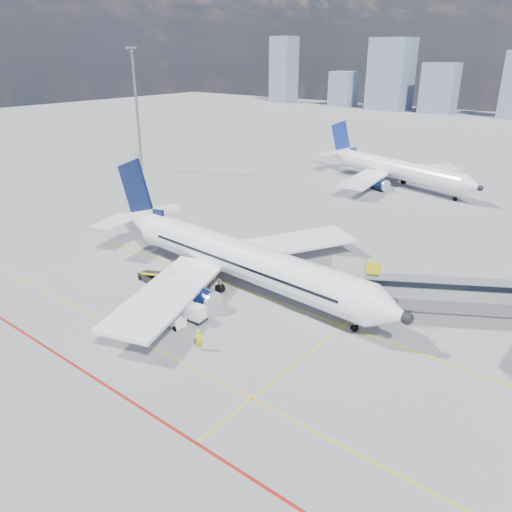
{
  "coord_description": "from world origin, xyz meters",
  "views": [
    {
      "loc": [
        33.62,
        -30.05,
        24.59
      ],
      "look_at": [
        2.39,
        8.96,
        4.0
      ],
      "focal_mm": 35.0,
      "sensor_mm": 36.0,
      "label": 1
    }
  ],
  "objects_px": {
    "belt_loader": "(154,278)",
    "baggage_tug": "(174,319)",
    "second_aircraft": "(394,169)",
    "ramp_worker": "(199,339)",
    "cargo_dolly": "(191,311)",
    "main_aircraft": "(232,256)"
  },
  "relations": [
    {
      "from": "belt_loader",
      "to": "ramp_worker",
      "type": "relative_size",
      "value": 3.09
    },
    {
      "from": "main_aircraft",
      "to": "baggage_tug",
      "type": "xyz_separation_m",
      "value": [
        2.0,
        -10.86,
        -2.48
      ]
    },
    {
      "from": "second_aircraft",
      "to": "ramp_worker",
      "type": "height_order",
      "value": "second_aircraft"
    },
    {
      "from": "second_aircraft",
      "to": "belt_loader",
      "type": "xyz_separation_m",
      "value": [
        -1.95,
        -59.58,
        -2.58
      ]
    },
    {
      "from": "cargo_dolly",
      "to": "ramp_worker",
      "type": "xyz_separation_m",
      "value": [
        4.32,
        -3.25,
        0.07
      ]
    },
    {
      "from": "cargo_dolly",
      "to": "ramp_worker",
      "type": "bearing_deg",
      "value": -43.51
    },
    {
      "from": "baggage_tug",
      "to": "ramp_worker",
      "type": "relative_size",
      "value": 1.18
    },
    {
      "from": "second_aircraft",
      "to": "ramp_worker",
      "type": "relative_size",
      "value": 18.29
    },
    {
      "from": "ramp_worker",
      "to": "belt_loader",
      "type": "bearing_deg",
      "value": 103.61
    },
    {
      "from": "ramp_worker",
      "to": "baggage_tug",
      "type": "bearing_deg",
      "value": 112.66
    },
    {
      "from": "main_aircraft",
      "to": "baggage_tug",
      "type": "bearing_deg",
      "value": -76.22
    },
    {
      "from": "cargo_dolly",
      "to": "belt_loader",
      "type": "distance_m",
      "value": 9.88
    },
    {
      "from": "belt_loader",
      "to": "ramp_worker",
      "type": "bearing_deg",
      "value": -16.98
    },
    {
      "from": "main_aircraft",
      "to": "second_aircraft",
      "type": "relative_size",
      "value": 1.17
    },
    {
      "from": "baggage_tug",
      "to": "cargo_dolly",
      "type": "height_order",
      "value": "cargo_dolly"
    },
    {
      "from": "baggage_tug",
      "to": "belt_loader",
      "type": "distance_m",
      "value": 10.16
    },
    {
      "from": "baggage_tug",
      "to": "cargo_dolly",
      "type": "distance_m",
      "value": 1.92
    },
    {
      "from": "belt_loader",
      "to": "baggage_tug",
      "type": "bearing_deg",
      "value": -21.45
    },
    {
      "from": "belt_loader",
      "to": "ramp_worker",
      "type": "xyz_separation_m",
      "value": [
        13.66,
        -6.45,
        0.36
      ]
    },
    {
      "from": "cargo_dolly",
      "to": "ramp_worker",
      "type": "relative_size",
      "value": 1.61
    },
    {
      "from": "second_aircraft",
      "to": "cargo_dolly",
      "type": "bearing_deg",
      "value": -66.63
    },
    {
      "from": "ramp_worker",
      "to": "cargo_dolly",
      "type": "bearing_deg",
      "value": 91.96
    }
  ]
}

